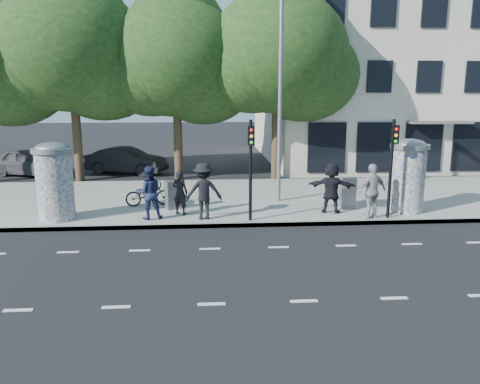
{
  "coord_description": "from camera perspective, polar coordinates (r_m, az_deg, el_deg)",
  "views": [
    {
      "loc": [
        -2.06,
        -11.46,
        4.42
      ],
      "look_at": [
        -0.98,
        3.5,
        1.22
      ],
      "focal_mm": 35.0,
      "sensor_mm": 36.0,
      "label": 1
    }
  ],
  "objects": [
    {
      "name": "ped_d",
      "position": [
        15.98,
        -4.45,
        0.11
      ],
      "size": [
        1.34,
        0.87,
        1.95
      ],
      "primitive_type": "imported",
      "rotation": [
        0.0,
        0.0,
        3.27
      ],
      "color": "black",
      "rests_on": "sidewalk"
    },
    {
      "name": "ad_column_left",
      "position": [
        17.01,
        -21.67,
        1.44
      ],
      "size": [
        1.36,
        1.36,
        2.65
      ],
      "color": "beige",
      "rests_on": "sidewalk"
    },
    {
      "name": "ped_e",
      "position": [
        16.65,
        15.82,
        0.1
      ],
      "size": [
        1.26,
        0.98,
        1.9
      ],
      "primitive_type": "imported",
      "rotation": [
        0.0,
        0.0,
        3.49
      ],
      "color": "#A1A1A4",
      "rests_on": "sidewalk"
    },
    {
      "name": "sidewalk",
      "position": [
        19.56,
        2.01,
        -0.78
      ],
      "size": [
        40.0,
        8.0,
        0.15
      ],
      "primitive_type": "cube",
      "color": "gray",
      "rests_on": "ground"
    },
    {
      "name": "cabinet_left",
      "position": [
        17.6,
        -8.22,
        -0.36
      ],
      "size": [
        0.61,
        0.54,
        1.05
      ],
      "primitive_type": "cube",
      "rotation": [
        0.0,
        0.0,
        0.43
      ],
      "color": "slate",
      "rests_on": "sidewalk"
    },
    {
      "name": "ground",
      "position": [
        12.45,
        5.72,
        -8.8
      ],
      "size": [
        120.0,
        120.0,
        0.0
      ],
      "primitive_type": "plane",
      "color": "black",
      "rests_on": "ground"
    },
    {
      "name": "tree_near_left",
      "position": [
        24.25,
        -7.83,
        15.84
      ],
      "size": [
        6.8,
        6.8,
        8.97
      ],
      "color": "#38281C",
      "rests_on": "ground"
    },
    {
      "name": "traffic_pole_near",
      "position": [
        15.47,
        1.32,
        3.92
      ],
      "size": [
        0.22,
        0.31,
        3.4
      ],
      "color": "black",
      "rests_on": "sidewalk"
    },
    {
      "name": "cabinet_right",
      "position": [
        18.07,
        13.03,
        -0.07
      ],
      "size": [
        0.58,
        0.44,
        1.14
      ],
      "primitive_type": "cube",
      "rotation": [
        0.0,
        0.0,
        -0.09
      ],
      "color": "gray",
      "rests_on": "sidewalk"
    },
    {
      "name": "curb",
      "position": [
        15.76,
        3.54,
        -3.97
      ],
      "size": [
        40.0,
        0.1,
        0.16
      ],
      "primitive_type": "cube",
      "color": "slate",
      "rests_on": "ground"
    },
    {
      "name": "bicycle",
      "position": [
        18.24,
        -11.09,
        -0.24
      ],
      "size": [
        0.93,
        1.82,
        0.91
      ],
      "primitive_type": "imported",
      "rotation": [
        0.0,
        0.0,
        1.76
      ],
      "color": "black",
      "rests_on": "sidewalk"
    },
    {
      "name": "tree_mid_left",
      "position": [
        24.89,
        -19.93,
        16.16
      ],
      "size": [
        7.2,
        7.2,
        9.57
      ],
      "color": "#38281C",
      "rests_on": "ground"
    },
    {
      "name": "lane_dash_far",
      "position": [
        13.75,
        4.73,
        -6.73
      ],
      "size": [
        32.0,
        0.12,
        0.01
      ],
      "primitive_type": "cube",
      "color": "silver",
      "rests_on": "ground"
    },
    {
      "name": "traffic_pole_far",
      "position": [
        16.63,
        18.06,
        3.9
      ],
      "size": [
        0.22,
        0.31,
        3.4
      ],
      "color": "black",
      "rests_on": "sidewalk"
    },
    {
      "name": "ped_c",
      "position": [
        16.24,
        -11.04,
        -0.09
      ],
      "size": [
        1.01,
        0.86,
        1.83
      ],
      "primitive_type": "imported",
      "rotation": [
        0.0,
        0.0,
        3.34
      ],
      "color": "#1C2347",
      "rests_on": "sidewalk"
    },
    {
      "name": "ped_f",
      "position": [
        17.1,
        11.09,
        0.52
      ],
      "size": [
        1.8,
        1.1,
        1.83
      ],
      "primitive_type": "imported",
      "rotation": [
        0.0,
        0.0,
        2.83
      ],
      "color": "black",
      "rests_on": "sidewalk"
    },
    {
      "name": "ped_b",
      "position": [
        16.7,
        -7.32,
        -0.05
      ],
      "size": [
        0.68,
        0.58,
        1.59
      ],
      "primitive_type": "imported",
      "rotation": [
        0.0,
        0.0,
        2.74
      ],
      "color": "black",
      "rests_on": "sidewalk"
    },
    {
      "name": "tree_center",
      "position": [
        24.09,
        4.56,
        16.53
      ],
      "size": [
        7.0,
        7.0,
        9.3
      ],
      "color": "#38281C",
      "rests_on": "ground"
    },
    {
      "name": "building",
      "position": [
        34.48,
        20.56,
        13.94
      ],
      "size": [
        20.3,
        15.85,
        12.0
      ],
      "color": "beige",
      "rests_on": "ground"
    },
    {
      "name": "lane_dash_near",
      "position": [
        10.46,
        7.81,
        -13.04
      ],
      "size": [
        32.0,
        0.12,
        0.01
      ],
      "primitive_type": "cube",
      "color": "silver",
      "rests_on": "ground"
    },
    {
      "name": "street_lamp",
      "position": [
        18.32,
        4.97,
        13.19
      ],
      "size": [
        0.25,
        0.93,
        8.0
      ],
      "color": "slate",
      "rests_on": "sidewalk"
    },
    {
      "name": "car_left",
      "position": [
        27.65,
        -24.2,
        3.34
      ],
      "size": [
        3.2,
        4.64,
        1.47
      ],
      "primitive_type": "imported",
      "rotation": [
        0.0,
        0.0,
        1.19
      ],
      "color": "#4D4D53",
      "rests_on": "ground"
    },
    {
      "name": "car_mid",
      "position": [
        26.62,
        -13.69,
        3.75
      ],
      "size": [
        2.78,
        4.67,
        1.45
      ],
      "primitive_type": "imported",
      "rotation": [
        0.0,
        0.0,
        1.27
      ],
      "color": "black",
      "rests_on": "ground"
    },
    {
      "name": "ad_column_right",
      "position": [
        17.94,
        19.8,
        2.1
      ],
      "size": [
        1.36,
        1.36,
        2.65
      ],
      "color": "beige",
      "rests_on": "sidewalk"
    }
  ]
}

